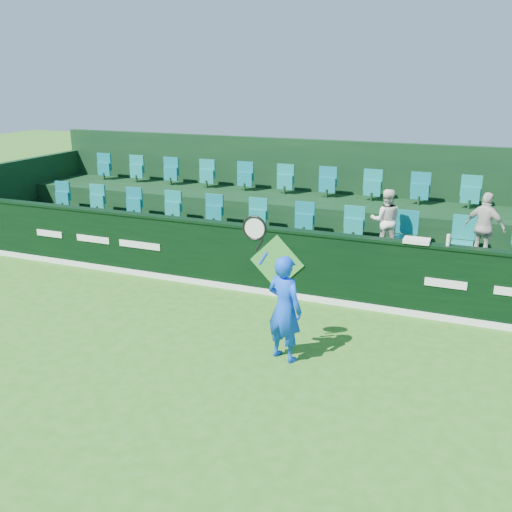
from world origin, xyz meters
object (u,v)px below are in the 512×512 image
at_px(towel, 417,241).
at_px(drinks_bottle, 448,240).
at_px(tennis_player, 284,307).
at_px(spectator_middle, 485,227).
at_px(spectator_left, 386,220).

distance_m(towel, drinks_bottle, 0.52).
bearing_deg(tennis_player, spectator_middle, 53.61).
relative_size(spectator_left, towel, 2.78).
distance_m(spectator_left, spectator_middle, 1.81).
distance_m(spectator_middle, drinks_bottle, 1.25).
height_order(tennis_player, drinks_bottle, tennis_player).
bearing_deg(spectator_middle, tennis_player, 76.62).
xyz_separation_m(towel, drinks_bottle, (0.52, 0.00, 0.07)).
xyz_separation_m(spectator_middle, towel, (-1.07, -1.12, -0.07)).
bearing_deg(towel, spectator_left, 123.35).
bearing_deg(tennis_player, drinks_bottle, 49.78).
bearing_deg(drinks_bottle, towel, 180.00).
height_order(spectator_middle, drinks_bottle, spectator_middle).
bearing_deg(spectator_left, drinks_bottle, 125.26).
xyz_separation_m(spectator_left, towel, (0.74, -1.12, -0.03)).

